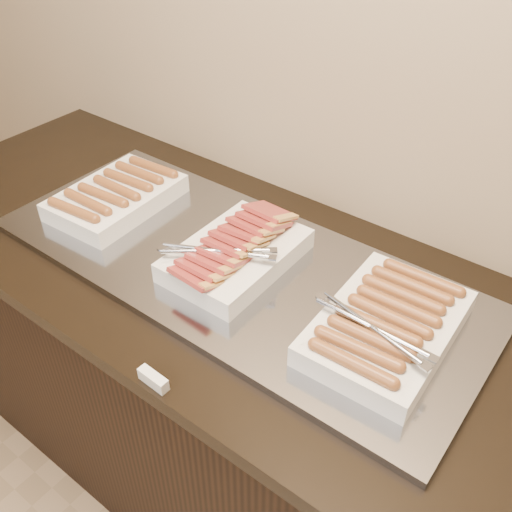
# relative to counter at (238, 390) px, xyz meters

# --- Properties ---
(counter) EXTENTS (2.06, 0.76, 0.90)m
(counter) POSITION_rel_counter_xyz_m (0.00, 0.00, 0.00)
(counter) COLOR black
(counter) RESTS_ON ground
(warming_tray) EXTENTS (1.20, 0.50, 0.02)m
(warming_tray) POSITION_rel_counter_xyz_m (-0.01, 0.00, 0.46)
(warming_tray) COLOR gray
(warming_tray) RESTS_ON counter
(dish_left) EXTENTS (0.24, 0.34, 0.07)m
(dish_left) POSITION_rel_counter_xyz_m (-0.40, 0.00, 0.50)
(dish_left) COLOR silver
(dish_left) RESTS_ON warming_tray
(dish_center) EXTENTS (0.26, 0.35, 0.10)m
(dish_center) POSITION_rel_counter_xyz_m (0.01, -0.00, 0.50)
(dish_center) COLOR silver
(dish_center) RESTS_ON warming_tray
(dish_right) EXTENTS (0.27, 0.37, 0.08)m
(dish_right) POSITION_rel_counter_xyz_m (0.39, -0.00, 0.50)
(dish_right) COLOR silver
(dish_right) RESTS_ON warming_tray
(label_holder) EXTENTS (0.07, 0.02, 0.03)m
(label_holder) POSITION_rel_counter_xyz_m (0.09, -0.36, 0.46)
(label_holder) COLOR silver
(label_holder) RESTS_ON counter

